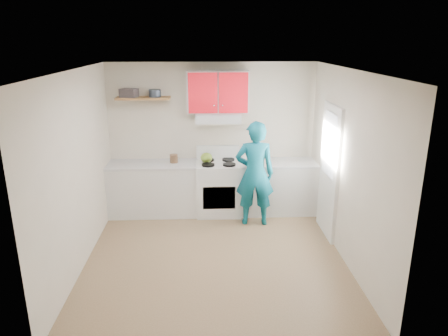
{
  "coord_description": "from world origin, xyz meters",
  "views": [
    {
      "loc": [
        -0.11,
        -5.28,
        2.98
      ],
      "look_at": [
        0.15,
        0.55,
        1.15
      ],
      "focal_mm": 33.29,
      "sensor_mm": 36.0,
      "label": 1
    }
  ],
  "objects_px": {
    "tin": "(155,93)",
    "crock": "(174,159)",
    "kettle": "(206,158)",
    "person": "(255,174)",
    "stove": "(219,188)"
  },
  "relations": [
    {
      "from": "stove",
      "to": "person",
      "type": "relative_size",
      "value": 0.53
    },
    {
      "from": "stove",
      "to": "tin",
      "type": "distance_m",
      "value": 1.96
    },
    {
      "from": "stove",
      "to": "tin",
      "type": "xyz_separation_m",
      "value": [
        -1.05,
        0.18,
        1.64
      ]
    },
    {
      "from": "tin",
      "to": "person",
      "type": "distance_m",
      "value": 2.14
    },
    {
      "from": "crock",
      "to": "person",
      "type": "relative_size",
      "value": 0.09
    },
    {
      "from": "kettle",
      "to": "person",
      "type": "bearing_deg",
      "value": -44.51
    },
    {
      "from": "stove",
      "to": "crock",
      "type": "xyz_separation_m",
      "value": [
        -0.77,
        0.06,
        0.52
      ]
    },
    {
      "from": "tin",
      "to": "crock",
      "type": "xyz_separation_m",
      "value": [
        0.28,
        -0.12,
        -1.12
      ]
    },
    {
      "from": "stove",
      "to": "person",
      "type": "height_order",
      "value": "person"
    },
    {
      "from": "crock",
      "to": "person",
      "type": "xyz_separation_m",
      "value": [
        1.34,
        -0.53,
        -0.11
      ]
    },
    {
      "from": "kettle",
      "to": "person",
      "type": "relative_size",
      "value": 0.12
    },
    {
      "from": "crock",
      "to": "person",
      "type": "distance_m",
      "value": 1.45
    },
    {
      "from": "kettle",
      "to": "person",
      "type": "xyz_separation_m",
      "value": [
        0.78,
        -0.51,
        -0.14
      ]
    },
    {
      "from": "stove",
      "to": "person",
      "type": "distance_m",
      "value": 0.85
    },
    {
      "from": "tin",
      "to": "stove",
      "type": "bearing_deg",
      "value": -9.5
    }
  ]
}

